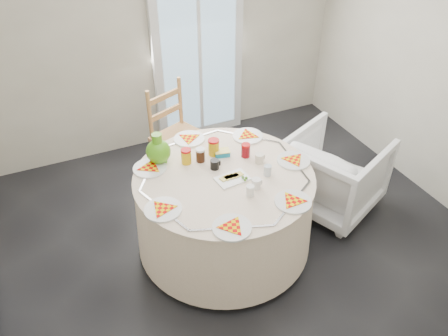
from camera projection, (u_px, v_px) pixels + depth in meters
name	position (u px, v px, depth m)	size (l,w,h in m)	color
floor	(244.00, 255.00, 3.63)	(4.00, 4.00, 0.00)	black
wall_back	(158.00, 26.00, 4.32)	(4.00, 0.02, 2.60)	#BCB5A3
glass_door	(198.00, 46.00, 4.57)	(1.00, 0.08, 2.10)	silver
table	(224.00, 210.00, 3.51)	(1.42, 1.42, 0.72)	#F9DFC1
wooden_chair	(180.00, 139.00, 4.20)	(0.45, 0.43, 1.00)	tan
armchair	(334.00, 170.00, 3.92)	(0.77, 0.72, 0.80)	white
place_settings	(224.00, 171.00, 3.28)	(1.41, 1.41, 0.03)	white
jar_cluster	(215.00, 151.00, 3.41)	(0.53, 0.26, 0.15)	#9A3813
butter_tub	(222.00, 150.00, 3.48)	(0.12, 0.09, 0.05)	#10789B
green_pitcher	(158.00, 147.00, 3.36)	(0.19, 0.19, 0.25)	#4B9C15
cheese_platter	(232.00, 175.00, 3.23)	(0.24, 0.16, 0.03)	silver
mugs_glasses	(243.00, 163.00, 3.29)	(0.51, 0.51, 0.09)	gray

